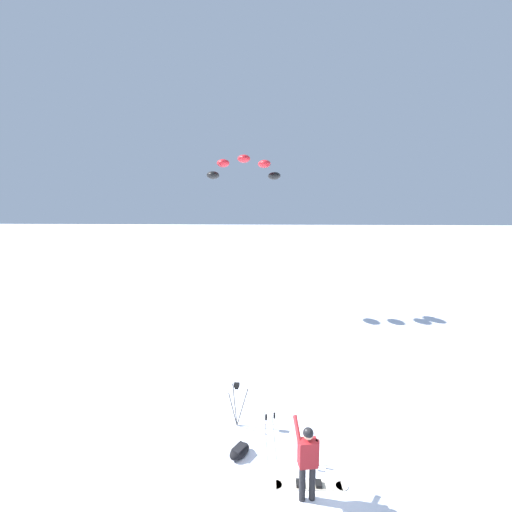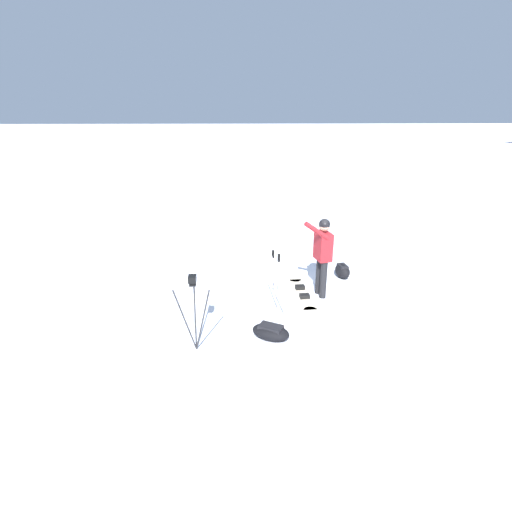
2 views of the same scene
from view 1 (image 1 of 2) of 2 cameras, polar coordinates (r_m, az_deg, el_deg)
ground_plane at (r=9.06m, az=4.78°, el=-35.62°), size 300.00×300.00×0.00m
snowboarder at (r=8.55m, az=8.54°, el=-29.88°), size 0.63×0.56×1.69m
snowboard at (r=9.45m, az=8.73°, el=-33.30°), size 0.34×1.76×0.10m
traction_kite at (r=21.04m, az=-2.02°, el=14.41°), size 2.02×4.52×1.41m
gear_bag_large at (r=10.07m, az=-2.75°, el=-29.47°), size 0.77×0.66×0.25m
camera_tripod at (r=10.69m, az=-3.21°, el=-21.98°), size 0.57×0.54×1.30m
ski_poles at (r=9.48m, az=2.37°, el=-26.86°), size 0.37×0.35×1.27m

